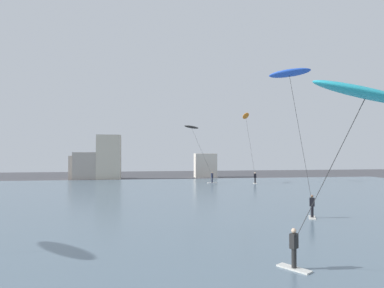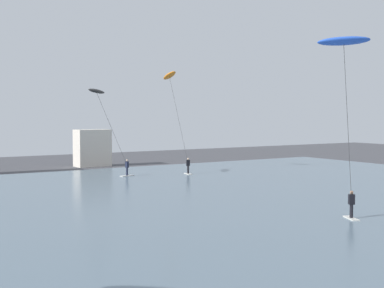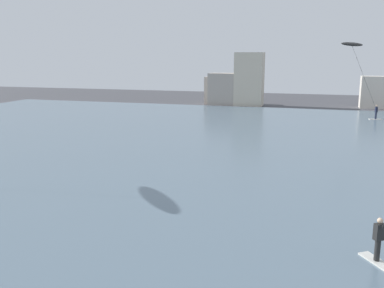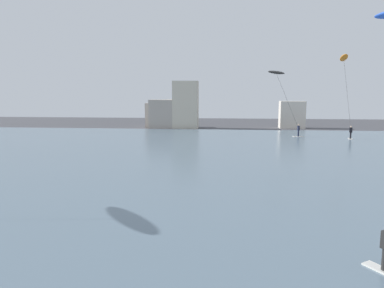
{
  "view_description": "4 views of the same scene",
  "coord_description": "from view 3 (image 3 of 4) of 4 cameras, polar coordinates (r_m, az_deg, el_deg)",
  "views": [
    {
      "loc": [
        -0.05,
        -1.16,
        4.9
      ],
      "look_at": [
        1.86,
        11.84,
        5.15
      ],
      "focal_mm": 31.75,
      "sensor_mm": 36.0,
      "label": 1
    },
    {
      "loc": [
        -12.61,
        0.34,
        6.23
      ],
      "look_at": [
        -3.15,
        15.23,
        5.24
      ],
      "focal_mm": 50.18,
      "sensor_mm": 36.0,
      "label": 2
    },
    {
      "loc": [
        3.68,
        -3.28,
        7.28
      ],
      "look_at": [
        -0.69,
        11.72,
        4.0
      ],
      "focal_mm": 40.01,
      "sensor_mm": 36.0,
      "label": 3
    },
    {
      "loc": [
        0.65,
        -0.13,
        6.15
      ],
      "look_at": [
        -0.81,
        15.97,
        3.75
      ],
      "focal_mm": 34.1,
      "sensor_mm": 36.0,
      "label": 4
    }
  ],
  "objects": [
    {
      "name": "far_shore_buildings",
      "position": [
        62.92,
        8.63,
        7.62
      ],
      "size": [
        25.77,
        4.81,
        7.59
      ],
      "color": "#A89E93",
      "rests_on": "ground"
    },
    {
      "name": "water_bay",
      "position": [
        34.57,
        9.76,
        -0.4
      ],
      "size": [
        84.0,
        52.0,
        0.1
      ],
      "primitive_type": "cube",
      "color": "slate",
      "rests_on": "ground"
    },
    {
      "name": "kitesurfer_black",
      "position": [
        51.77,
        20.79,
        11.67
      ],
      "size": [
        5.39,
        3.49,
        8.63
      ],
      "color": "silver",
      "rests_on": "water_bay"
    }
  ]
}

